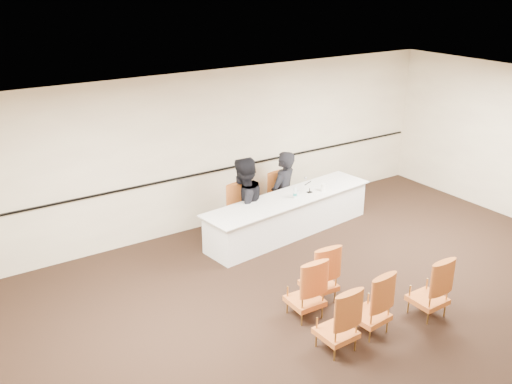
# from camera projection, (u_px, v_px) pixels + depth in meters

# --- Properties ---
(floor) EXTENTS (10.00, 10.00, 0.00)m
(floor) POSITION_uv_depth(u_px,v_px,m) (360.00, 317.00, 8.22)
(floor) COLOR black
(floor) RESTS_ON ground
(ceiling) EXTENTS (10.00, 10.00, 0.00)m
(ceiling) POSITION_uv_depth(u_px,v_px,m) (376.00, 112.00, 7.12)
(ceiling) COLOR white
(ceiling) RESTS_ON ground
(wall_back) EXTENTS (10.00, 0.04, 3.00)m
(wall_back) POSITION_uv_depth(u_px,v_px,m) (219.00, 149.00, 10.78)
(wall_back) COLOR beige
(wall_back) RESTS_ON ground
(wall_rail) EXTENTS (9.80, 0.04, 0.03)m
(wall_rail) POSITION_uv_depth(u_px,v_px,m) (220.00, 170.00, 10.89)
(wall_rail) COLOR black
(wall_rail) RESTS_ON wall_back
(panel_table) EXTENTS (3.68, 1.26, 0.72)m
(panel_table) POSITION_uv_depth(u_px,v_px,m) (289.00, 215.00, 10.72)
(panel_table) COLOR white
(panel_table) RESTS_ON ground
(panelist_main) EXTENTS (0.79, 0.67, 1.84)m
(panelist_main) POSITION_uv_depth(u_px,v_px,m) (283.00, 196.00, 11.26)
(panelist_main) COLOR black
(panelist_main) RESTS_ON ground
(panelist_main_chair) EXTENTS (0.56, 0.56, 0.95)m
(panelist_main_chair) POSITION_uv_depth(u_px,v_px,m) (283.00, 197.00, 11.27)
(panelist_main_chair) COLOR #B36F20
(panelist_main_chair) RESTS_ON ground
(panelist_second) EXTENTS (1.14, 1.00, 1.98)m
(panelist_second) POSITION_uv_depth(u_px,v_px,m) (243.00, 208.00, 10.65)
(panelist_second) COLOR black
(panelist_second) RESTS_ON ground
(panelist_second_chair) EXTENTS (0.56, 0.56, 0.95)m
(panelist_second_chair) POSITION_uv_depth(u_px,v_px,m) (243.00, 210.00, 10.66)
(panelist_second_chair) COLOR #B36F20
(panelist_second_chair) RESTS_ON ground
(papers) EXTENTS (0.35, 0.30, 0.00)m
(papers) POSITION_uv_depth(u_px,v_px,m) (305.00, 194.00, 10.74)
(papers) COLOR white
(papers) RESTS_ON panel_table
(microphone) EXTENTS (0.11, 0.21, 0.28)m
(microphone) POSITION_uv_depth(u_px,v_px,m) (310.00, 186.00, 10.74)
(microphone) COLOR black
(microphone) RESTS_ON panel_table
(water_bottle) EXTENTS (0.08, 0.08, 0.23)m
(water_bottle) POSITION_uv_depth(u_px,v_px,m) (295.00, 192.00, 10.52)
(water_bottle) COLOR teal
(water_bottle) RESTS_ON panel_table
(drinking_glass) EXTENTS (0.06, 0.06, 0.10)m
(drinking_glass) POSITION_uv_depth(u_px,v_px,m) (297.00, 193.00, 10.64)
(drinking_glass) COLOR silver
(drinking_glass) RESTS_ON panel_table
(coffee_cup) EXTENTS (0.11, 0.11, 0.14)m
(coffee_cup) POSITION_uv_depth(u_px,v_px,m) (323.00, 187.00, 10.86)
(coffee_cup) COLOR white
(coffee_cup) RESTS_ON panel_table
(aud_chair_front_left) EXTENTS (0.52, 0.52, 0.95)m
(aud_chair_front_left) POSITION_uv_depth(u_px,v_px,m) (305.00, 287.00, 8.07)
(aud_chair_front_left) COLOR #B36F20
(aud_chair_front_left) RESTS_ON ground
(aud_chair_front_mid) EXTENTS (0.54, 0.54, 0.95)m
(aud_chair_front_mid) POSITION_uv_depth(u_px,v_px,m) (319.00, 272.00, 8.47)
(aud_chair_front_mid) COLOR #B36F20
(aud_chair_front_mid) RESTS_ON ground
(aud_chair_back_left) EXTENTS (0.51, 0.51, 0.95)m
(aud_chair_back_left) POSITION_uv_depth(u_px,v_px,m) (337.00, 318.00, 7.35)
(aud_chair_back_left) COLOR #B36F20
(aud_chair_back_left) RESTS_ON ground
(aud_chair_back_mid) EXTENTS (0.54, 0.54, 0.95)m
(aud_chair_back_mid) POSITION_uv_depth(u_px,v_px,m) (370.00, 301.00, 7.72)
(aud_chair_back_mid) COLOR #B36F20
(aud_chair_back_mid) RESTS_ON ground
(aud_chair_back_right) EXTENTS (0.50, 0.50, 0.95)m
(aud_chair_back_right) POSITION_uv_depth(u_px,v_px,m) (429.00, 286.00, 8.10)
(aud_chair_back_right) COLOR #B36F20
(aud_chair_back_right) RESTS_ON ground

